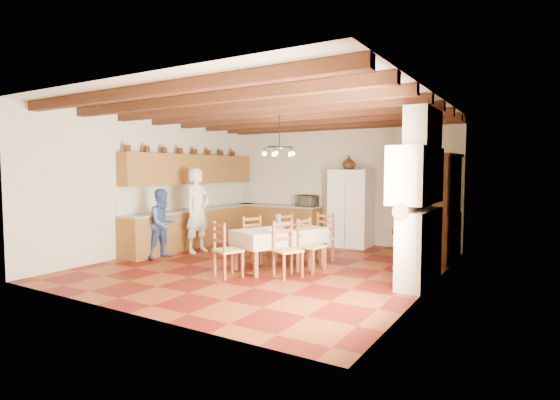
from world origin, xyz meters
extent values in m
cube|color=#53110A|center=(0.00, 0.00, -0.01)|extent=(6.00, 6.50, 0.02)
cube|color=silver|center=(0.00, 0.00, 3.01)|extent=(6.00, 6.50, 0.02)
cube|color=beige|center=(0.00, 3.26, 1.50)|extent=(6.00, 0.02, 3.00)
cube|color=beige|center=(0.00, -3.26, 1.50)|extent=(6.00, 0.02, 3.00)
cube|color=beige|center=(-3.01, 0.00, 1.50)|extent=(0.02, 6.50, 3.00)
cube|color=beige|center=(3.01, 0.00, 1.50)|extent=(0.02, 6.50, 3.00)
cube|color=brown|center=(-2.70, 1.05, 0.43)|extent=(0.60, 4.30, 0.86)
cube|color=brown|center=(-1.55, 2.95, 0.43)|extent=(2.30, 0.60, 0.86)
cube|color=gray|center=(-2.70, 1.05, 0.88)|extent=(0.62, 4.30, 0.04)
cube|color=gray|center=(-1.55, 2.95, 0.88)|extent=(2.34, 0.62, 0.04)
cube|color=silver|center=(-2.98, 1.05, 1.20)|extent=(0.03, 4.30, 0.60)
cube|color=silver|center=(-1.55, 3.23, 1.20)|extent=(2.30, 0.03, 0.60)
cube|color=brown|center=(-2.83, 1.05, 1.85)|extent=(0.35, 4.20, 0.70)
cube|color=#312214|center=(1.55, 3.23, 1.85)|extent=(0.34, 0.03, 0.42)
cube|color=white|center=(0.55, 2.84, 0.92)|extent=(0.94, 0.78, 1.84)
cube|color=beige|center=(0.29, -0.03, 0.71)|extent=(1.45, 1.89, 0.05)
cube|color=brown|center=(-0.33, -0.58, 0.35)|extent=(0.09, 0.09, 0.70)
cube|color=brown|center=(0.31, -0.85, 0.35)|extent=(0.09, 0.09, 0.70)
cube|color=brown|center=(0.26, 0.80, 0.35)|extent=(0.09, 0.09, 0.70)
cube|color=brown|center=(0.90, 0.53, 0.35)|extent=(0.09, 0.09, 0.70)
torus|color=black|center=(0.29, -0.03, 2.25)|extent=(0.47, 0.47, 0.03)
imported|color=white|center=(-2.07, 0.35, 0.94)|extent=(0.47, 0.70, 1.88)
imported|color=#3B579B|center=(-2.25, -0.50, 0.72)|extent=(0.64, 0.77, 1.44)
imported|color=#B7132A|center=(2.24, 1.04, 0.73)|extent=(0.39, 0.87, 1.46)
imported|color=silver|center=(-0.71, 2.95, 1.04)|extent=(0.59, 0.46, 0.29)
imported|color=#3A2813|center=(0.48, 2.84, 2.00)|extent=(0.40, 0.40, 0.33)
camera|label=1|loc=(4.50, -6.92, 1.84)|focal=28.00mm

